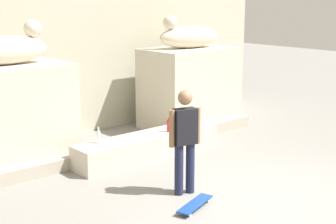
% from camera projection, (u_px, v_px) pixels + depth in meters
% --- Properties ---
extents(ground_plane, '(40.00, 40.00, 0.00)m').
position_uv_depth(ground_plane, '(272.00, 203.00, 7.63)').
color(ground_plane, gray).
extents(facade_wall, '(10.90, 0.60, 5.25)m').
position_uv_depth(facade_wall, '(73.00, 16.00, 11.21)').
color(facade_wall, '#B8B59E').
rests_on(facade_wall, ground_plane).
extents(pedestal_left, '(2.14, 1.40, 1.87)m').
position_uv_depth(pedestal_left, '(9.00, 116.00, 9.13)').
color(pedestal_left, beige).
rests_on(pedestal_left, ground_plane).
extents(pedestal_right, '(2.14, 1.40, 1.87)m').
position_uv_depth(pedestal_right, '(189.00, 88.00, 11.97)').
color(pedestal_right, beige).
rests_on(pedestal_right, ground_plane).
extents(statue_reclining_left, '(1.61, 0.60, 0.78)m').
position_uv_depth(statue_reclining_left, '(6.00, 49.00, 8.88)').
color(statue_reclining_left, beige).
rests_on(statue_reclining_left, pedestal_left).
extents(statue_reclining_right, '(1.66, 0.77, 0.78)m').
position_uv_depth(statue_reclining_right, '(188.00, 36.00, 11.68)').
color(statue_reclining_right, beige).
rests_on(statue_reclining_right, pedestal_right).
extents(ledge_block, '(3.16, 0.64, 0.46)m').
position_uv_depth(ledge_block, '(149.00, 145.00, 9.79)').
color(ledge_block, beige).
rests_on(ledge_block, ground_plane).
extents(skater, '(0.52, 0.29, 1.67)m').
position_uv_depth(skater, '(185.00, 137.00, 7.81)').
color(skater, '#1E233F').
rests_on(skater, ground_plane).
extents(skateboard, '(0.82, 0.45, 0.08)m').
position_uv_depth(skateboard, '(195.00, 204.00, 7.44)').
color(skateboard, navy).
rests_on(skateboard, ground_plane).
extents(bottle_clear, '(0.07, 0.07, 0.30)m').
position_uv_depth(bottle_clear, '(99.00, 137.00, 9.11)').
color(bottle_clear, silver).
rests_on(bottle_clear, ledge_block).
extents(bottle_red, '(0.08, 0.08, 0.30)m').
position_uv_depth(bottle_red, '(169.00, 125.00, 9.88)').
color(bottle_red, red).
rests_on(bottle_red, ledge_block).
extents(bottle_orange, '(0.06, 0.06, 0.29)m').
position_uv_depth(bottle_orange, '(190.00, 119.00, 10.38)').
color(bottle_orange, orange).
rests_on(bottle_orange, ledge_block).
extents(bottle_brown, '(0.08, 0.08, 0.29)m').
position_uv_depth(bottle_brown, '(190.00, 116.00, 10.70)').
color(bottle_brown, '#593314').
rests_on(bottle_brown, ledge_block).
extents(stair_step, '(6.60, 0.50, 0.24)m').
position_uv_depth(stair_step, '(133.00, 145.00, 10.20)').
color(stair_step, '#A9A08F').
rests_on(stair_step, ground_plane).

